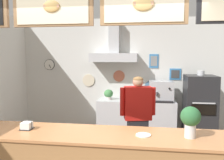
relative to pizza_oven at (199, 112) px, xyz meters
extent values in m
cube|color=#9E9E99|center=(-1.70, 0.66, 0.64)|extent=(4.95, 0.12, 2.81)
cube|color=silver|center=(-1.70, 0.60, 0.64)|extent=(4.91, 0.01, 2.77)
cylinder|color=black|center=(-3.49, 0.58, 0.94)|extent=(0.26, 0.02, 0.26)
cylinder|color=white|center=(-3.49, 0.57, 0.94)|extent=(0.24, 0.01, 0.24)
cube|color=black|center=(-3.47, 0.56, 0.90)|extent=(0.05, 0.01, 0.09)
cylinder|color=beige|center=(-2.49, 0.58, 0.56)|extent=(0.30, 0.02, 0.30)
cylinder|color=#C1664C|center=(-1.75, 0.58, 0.67)|extent=(0.27, 0.02, 0.27)
cylinder|color=teal|center=(-0.99, 0.58, 0.42)|extent=(0.29, 0.02, 0.29)
cube|color=teal|center=(-0.93, 0.58, 1.04)|extent=(0.21, 0.02, 0.32)
cube|color=gray|center=(-0.93, 0.57, 1.04)|extent=(0.15, 0.01, 0.23)
cube|color=teal|center=(-0.44, 0.58, 0.73)|extent=(0.26, 0.02, 0.26)
cube|color=#3B3B3B|center=(-0.44, 0.57, 0.73)|extent=(0.19, 0.01, 0.19)
cube|color=silver|center=(-1.85, 0.40, 1.12)|extent=(1.09, 0.41, 0.20)
cube|color=silver|center=(-1.85, 0.48, 1.61)|extent=(0.24, 0.24, 0.78)
cube|color=olive|center=(-2.25, -2.21, 1.73)|extent=(1.00, 0.05, 0.44)
cube|color=beige|center=(-2.25, -2.23, 1.73)|extent=(0.90, 0.01, 0.39)
ellipsoid|color=#DBAD60|center=(-2.25, -2.25, 1.74)|extent=(0.20, 0.04, 0.14)
cube|color=tan|center=(-2.25, -2.25, 1.74)|extent=(0.19, 0.01, 0.04)
cube|color=#9E754C|center=(-1.16, -2.21, 1.73)|extent=(1.00, 0.05, 0.44)
cube|color=#F2E5C6|center=(-1.16, -2.23, 1.73)|extent=(0.90, 0.01, 0.39)
ellipsoid|color=#E5BC70|center=(-1.16, -2.25, 1.74)|extent=(0.24, 0.04, 0.17)
cube|color=tan|center=(-1.16, -2.25, 1.74)|extent=(0.23, 0.01, 0.04)
cube|color=#CF8550|center=(-1.70, -2.41, 0.25)|extent=(4.24, 0.67, 0.03)
cube|color=silver|center=(-1.31, 0.26, -0.30)|extent=(1.73, 0.62, 0.93)
cube|color=#9FA1A5|center=(-1.31, 0.26, -0.60)|extent=(1.64, 0.57, 0.02)
cube|color=#232326|center=(0.00, 0.00, 0.00)|extent=(0.60, 0.63, 1.52)
cube|color=black|center=(0.00, -0.33, 0.12)|extent=(0.45, 0.02, 0.20)
cube|color=silver|center=(0.00, -0.34, 0.25)|extent=(0.42, 0.02, 0.02)
cylinder|color=silver|center=(0.00, 0.00, 0.81)|extent=(0.14, 0.14, 0.10)
cube|color=#232328|center=(-1.24, -1.06, -0.34)|extent=(0.37, 0.27, 0.85)
cube|color=red|center=(-1.24, -1.06, 0.36)|extent=(0.48, 0.31, 0.56)
cylinder|color=red|center=(-0.99, -1.00, 0.39)|extent=(0.08, 0.08, 0.47)
cylinder|color=red|center=(-1.50, -1.12, 0.39)|extent=(0.08, 0.08, 0.47)
sphere|color=tan|center=(-1.24, -1.06, 0.72)|extent=(0.18, 0.18, 0.18)
ellipsoid|color=olive|center=(-1.24, -1.06, 0.76)|extent=(0.17, 0.17, 0.10)
cube|color=#B7BABF|center=(-0.77, 0.24, 0.38)|extent=(0.52, 0.39, 0.44)
cylinder|color=#4C4C51|center=(-0.88, 0.02, 0.36)|extent=(0.06, 0.06, 0.06)
cube|color=black|center=(-0.77, 0.01, 0.19)|extent=(0.47, 0.10, 0.04)
sphere|color=black|center=(-0.62, 0.03, 0.47)|extent=(0.04, 0.04, 0.04)
cylinder|color=#9E563D|center=(-1.58, 0.28, 0.21)|extent=(0.12, 0.12, 0.08)
ellipsoid|color=#387A3D|center=(-1.58, 0.28, 0.31)|extent=(0.18, 0.18, 0.17)
cylinder|color=#4C4C51|center=(-1.14, 0.29, 0.21)|extent=(0.11, 0.11, 0.09)
ellipsoid|color=#387A3D|center=(-1.14, 0.29, 0.31)|extent=(0.17, 0.17, 0.15)
cylinder|color=beige|center=(-1.95, 0.22, 0.20)|extent=(0.14, 0.14, 0.06)
ellipsoid|color=#47894C|center=(-1.95, 0.22, 0.30)|extent=(0.21, 0.21, 0.19)
cylinder|color=silver|center=(-0.63, -2.41, 0.35)|extent=(0.12, 0.12, 0.16)
cylinder|color=gray|center=(-0.63, -2.41, 0.30)|extent=(0.11, 0.11, 0.05)
ellipsoid|color=#2D6638|center=(-0.63, -2.41, 0.50)|extent=(0.22, 0.22, 0.22)
cube|color=#262628|center=(-2.54, -2.39, 0.27)|extent=(0.13, 0.13, 0.01)
cylinder|color=#262628|center=(-2.61, -2.39, 0.32)|extent=(0.01, 0.01, 0.10)
cylinder|color=#262628|center=(-2.47, -2.39, 0.32)|extent=(0.01, 0.01, 0.10)
cube|color=white|center=(-2.54, -2.39, 0.31)|extent=(0.11, 0.11, 0.09)
cylinder|color=white|center=(-1.14, -2.41, 0.27)|extent=(0.17, 0.17, 0.01)
camera|label=1|loc=(-1.13, -4.99, 1.15)|focal=37.66mm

